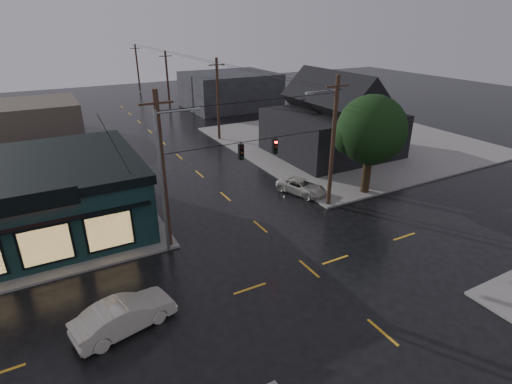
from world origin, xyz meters
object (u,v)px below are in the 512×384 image
utility_pole_nw (170,246)px  sedan_cream (124,315)px  suv_silver (302,187)px  corner_tree (371,130)px  utility_pole_ne (328,205)px

utility_pole_nw → sedan_cream: 7.66m
suv_silver → corner_tree: bearing=-48.2°
utility_pole_nw → utility_pole_ne: 13.00m
utility_pole_ne → sedan_cream: 18.34m
sedan_cream → corner_tree: bearing=-85.2°
corner_tree → sedan_cream: bearing=-162.2°
utility_pole_nw → suv_silver: utility_pole_nw is taller
utility_pole_ne → suv_silver: 3.12m
utility_pole_ne → corner_tree: bearing=6.7°
sedan_cream → suv_silver: (16.68, 9.39, -0.18)m
corner_tree → suv_silver: (-4.78, 2.52, -4.88)m
utility_pole_ne → sedan_cream: bearing=-159.7°
utility_pole_ne → sedan_cream: size_ratio=2.11×
utility_pole_nw → suv_silver: 12.87m
utility_pole_ne → sedan_cream: (-17.18, -6.37, 0.79)m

